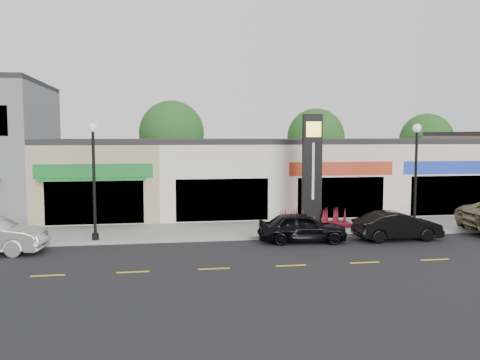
{
  "coord_description": "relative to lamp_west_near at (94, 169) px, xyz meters",
  "views": [
    {
      "loc": [
        -4.96,
        -21.72,
        5.02
      ],
      "look_at": [
        -0.9,
        4.0,
        2.74
      ],
      "focal_mm": 38.0,
      "sensor_mm": 36.0,
      "label": 1
    }
  ],
  "objects": [
    {
      "name": "lamp_west_near",
      "position": [
        0.0,
        0.0,
        0.0
      ],
      "size": [
        0.44,
        0.44,
        5.47
      ],
      "color": "black",
      "rests_on": "sidewalk"
    },
    {
      "name": "pylon_sign",
      "position": [
        11.0,
        1.7,
        -1.2
      ],
      "size": [
        4.2,
        1.3,
        6.0
      ],
      "color": "#580F1C",
      "rests_on": "sidewalk"
    },
    {
      "name": "car_black_sedan",
      "position": [
        9.64,
        -1.3,
        -2.77
      ],
      "size": [
        2.03,
        4.3,
        1.42
      ],
      "primitive_type": "imported",
      "rotation": [
        0.0,
        0.0,
        1.49
      ],
      "color": "black",
      "rests_on": "ground"
    },
    {
      "name": "shop_pink_e",
      "position": [
        20.5,
        8.97,
        -1.08
      ],
      "size": [
        7.0,
        10.01,
        4.8
      ],
      "color": "#FACDBF",
      "rests_on": "ground"
    },
    {
      "name": "tree_rear_mid",
      "position": [
        16.0,
        17.0,
        1.41
      ],
      "size": [
        4.8,
        4.8,
        7.29
      ],
      "color": "#382619",
      "rests_on": "ground"
    },
    {
      "name": "shop_cream",
      "position": [
        6.5,
        8.97,
        -1.08
      ],
      "size": [
        7.0,
        10.01,
        4.8
      ],
      "color": "beige",
      "rests_on": "ground"
    },
    {
      "name": "car_black_conv",
      "position": [
        14.3,
        -1.56,
        -2.79
      ],
      "size": [
        1.56,
        4.2,
        1.37
      ],
      "primitive_type": "imported",
      "rotation": [
        0.0,
        0.0,
        1.6
      ],
      "color": "black",
      "rests_on": "ground"
    },
    {
      "name": "lamp_east_near",
      "position": [
        16.0,
        0.0,
        0.0
      ],
      "size": [
        0.44,
        0.44,
        5.47
      ],
      "color": "black",
      "rests_on": "sidewalk"
    },
    {
      "name": "tree_rear_east",
      "position": [
        26.0,
        17.0,
        1.15
      ],
      "size": [
        4.6,
        4.6,
        6.94
      ],
      "color": "#382619",
      "rests_on": "ground"
    },
    {
      "name": "tree_rear_west",
      "position": [
        4.0,
        17.0,
        1.74
      ],
      "size": [
        5.2,
        5.2,
        7.83
      ],
      "color": "#382619",
      "rests_on": "ground"
    },
    {
      "name": "shop_beige",
      "position": [
        -0.5,
        8.96,
        -1.08
      ],
      "size": [
        7.0,
        10.85,
        4.8
      ],
      "color": "tan",
      "rests_on": "ground"
    },
    {
      "name": "sidewalk",
      "position": [
        8.0,
        1.85,
        -3.4
      ],
      "size": [
        52.0,
        4.3,
        0.15
      ],
      "primitive_type": "cube",
      "color": "gray",
      "rests_on": "ground"
    },
    {
      "name": "shop_pink_w",
      "position": [
        13.5,
        8.97,
        -1.08
      ],
      "size": [
        7.0,
        10.01,
        4.8
      ],
      "color": "#FACDBF",
      "rests_on": "ground"
    },
    {
      "name": "ground",
      "position": [
        8.0,
        -2.5,
        -3.48
      ],
      "size": [
        120.0,
        120.0,
        0.0
      ],
      "primitive_type": "plane",
      "color": "black",
      "rests_on": "ground"
    },
    {
      "name": "curb",
      "position": [
        8.0,
        -0.4,
        -3.4
      ],
      "size": [
        52.0,
        0.2,
        0.15
      ],
      "primitive_type": "cube",
      "color": "gray",
      "rests_on": "ground"
    }
  ]
}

